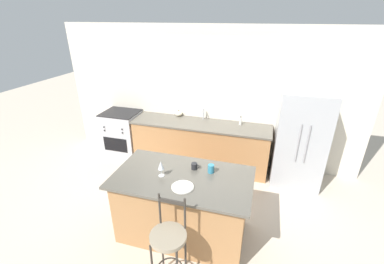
{
  "coord_description": "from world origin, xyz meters",
  "views": [
    {
      "loc": [
        1.12,
        -4.07,
        2.84
      ],
      "look_at": [
        0.09,
        -0.53,
        1.15
      ],
      "focal_mm": 24.0,
      "sensor_mm": 36.0,
      "label": 1
    }
  ],
  "objects_px": {
    "oven_range": "(123,133)",
    "tumbler_cup": "(211,169)",
    "dinner_plate": "(183,187)",
    "coffee_mug": "(194,166)",
    "soap_bottle": "(241,121)",
    "refrigerator": "(300,138)",
    "bar_stool_near": "(169,244)",
    "wine_glass": "(161,166)",
    "pumpkin_decoration": "(179,114)"
  },
  "relations": [
    {
      "from": "wine_glass",
      "to": "pumpkin_decoration",
      "type": "xyz_separation_m",
      "value": [
        -0.5,
        2.15,
        -0.12
      ]
    },
    {
      "from": "oven_range",
      "to": "pumpkin_decoration",
      "type": "bearing_deg",
      "value": 11.42
    },
    {
      "from": "refrigerator",
      "to": "bar_stool_near",
      "type": "relative_size",
      "value": 1.52
    },
    {
      "from": "oven_range",
      "to": "pumpkin_decoration",
      "type": "relative_size",
      "value": 6.98
    },
    {
      "from": "bar_stool_near",
      "to": "tumbler_cup",
      "type": "bearing_deg",
      "value": 75.94
    },
    {
      "from": "tumbler_cup",
      "to": "pumpkin_decoration",
      "type": "xyz_separation_m",
      "value": [
        -1.09,
        1.9,
        -0.03
      ]
    },
    {
      "from": "coffee_mug",
      "to": "tumbler_cup",
      "type": "distance_m",
      "value": 0.23
    },
    {
      "from": "tumbler_cup",
      "to": "wine_glass",
      "type": "bearing_deg",
      "value": -157.02
    },
    {
      "from": "bar_stool_near",
      "to": "tumbler_cup",
      "type": "distance_m",
      "value": 1.06
    },
    {
      "from": "coffee_mug",
      "to": "soap_bottle",
      "type": "relative_size",
      "value": 0.63
    },
    {
      "from": "coffee_mug",
      "to": "bar_stool_near",
      "type": "bearing_deg",
      "value": -90.54
    },
    {
      "from": "dinner_plate",
      "to": "soap_bottle",
      "type": "height_order",
      "value": "soap_bottle"
    },
    {
      "from": "oven_range",
      "to": "tumbler_cup",
      "type": "bearing_deg",
      "value": -35.54
    },
    {
      "from": "tumbler_cup",
      "to": "pumpkin_decoration",
      "type": "bearing_deg",
      "value": 119.93
    },
    {
      "from": "tumbler_cup",
      "to": "soap_bottle",
      "type": "xyz_separation_m",
      "value": [
        0.18,
        1.79,
        -0.01
      ]
    },
    {
      "from": "tumbler_cup",
      "to": "pumpkin_decoration",
      "type": "relative_size",
      "value": 0.81
    },
    {
      "from": "wine_glass",
      "to": "tumbler_cup",
      "type": "relative_size",
      "value": 1.88
    },
    {
      "from": "pumpkin_decoration",
      "to": "dinner_plate",
      "type": "bearing_deg",
      "value": -70.08
    },
    {
      "from": "wine_glass",
      "to": "soap_bottle",
      "type": "relative_size",
      "value": 1.18
    },
    {
      "from": "coffee_mug",
      "to": "soap_bottle",
      "type": "xyz_separation_m",
      "value": [
        0.41,
        1.77,
        0.0
      ]
    },
    {
      "from": "bar_stool_near",
      "to": "pumpkin_decoration",
      "type": "height_order",
      "value": "bar_stool_near"
    },
    {
      "from": "oven_range",
      "to": "bar_stool_near",
      "type": "distance_m",
      "value": 3.34
    },
    {
      "from": "coffee_mug",
      "to": "tumbler_cup",
      "type": "xyz_separation_m",
      "value": [
        0.23,
        -0.02,
        0.01
      ]
    },
    {
      "from": "wine_glass",
      "to": "soap_bottle",
      "type": "height_order",
      "value": "wine_glass"
    },
    {
      "from": "soap_bottle",
      "to": "refrigerator",
      "type": "bearing_deg",
      "value": -10.16
    },
    {
      "from": "oven_range",
      "to": "dinner_plate",
      "type": "relative_size",
      "value": 3.51
    },
    {
      "from": "dinner_plate",
      "to": "wine_glass",
      "type": "relative_size",
      "value": 1.3
    },
    {
      "from": "refrigerator",
      "to": "dinner_plate",
      "type": "bearing_deg",
      "value": -126.74
    },
    {
      "from": "refrigerator",
      "to": "soap_bottle",
      "type": "xyz_separation_m",
      "value": [
        -1.06,
        0.19,
        0.13
      ]
    },
    {
      "from": "tumbler_cup",
      "to": "coffee_mug",
      "type": "bearing_deg",
      "value": 175.16
    },
    {
      "from": "dinner_plate",
      "to": "pumpkin_decoration",
      "type": "bearing_deg",
      "value": 109.92
    },
    {
      "from": "dinner_plate",
      "to": "coffee_mug",
      "type": "relative_size",
      "value": 2.44
    },
    {
      "from": "wine_glass",
      "to": "dinner_plate",
      "type": "bearing_deg",
      "value": -25.17
    },
    {
      "from": "oven_range",
      "to": "pumpkin_decoration",
      "type": "xyz_separation_m",
      "value": [
        1.22,
        0.25,
        0.49
      ]
    },
    {
      "from": "wine_glass",
      "to": "coffee_mug",
      "type": "height_order",
      "value": "wine_glass"
    },
    {
      "from": "oven_range",
      "to": "wine_glass",
      "type": "bearing_deg",
      "value": -47.96
    },
    {
      "from": "refrigerator",
      "to": "soap_bottle",
      "type": "distance_m",
      "value": 1.09
    },
    {
      "from": "oven_range",
      "to": "dinner_plate",
      "type": "distance_m",
      "value": 2.96
    },
    {
      "from": "dinner_plate",
      "to": "coffee_mug",
      "type": "height_order",
      "value": "coffee_mug"
    },
    {
      "from": "oven_range",
      "to": "wine_glass",
      "type": "xyz_separation_m",
      "value": [
        1.72,
        -1.91,
        0.62
      ]
    },
    {
      "from": "dinner_plate",
      "to": "soap_bottle",
      "type": "relative_size",
      "value": 1.53
    },
    {
      "from": "bar_stool_near",
      "to": "coffee_mug",
      "type": "xyz_separation_m",
      "value": [
        0.01,
        0.98,
        0.39
      ]
    },
    {
      "from": "refrigerator",
      "to": "soap_bottle",
      "type": "height_order",
      "value": "refrigerator"
    },
    {
      "from": "dinner_plate",
      "to": "tumbler_cup",
      "type": "height_order",
      "value": "tumbler_cup"
    },
    {
      "from": "dinner_plate",
      "to": "soap_bottle",
      "type": "bearing_deg",
      "value": 78.73
    },
    {
      "from": "refrigerator",
      "to": "wine_glass",
      "type": "height_order",
      "value": "refrigerator"
    },
    {
      "from": "tumbler_cup",
      "to": "soap_bottle",
      "type": "height_order",
      "value": "soap_bottle"
    },
    {
      "from": "oven_range",
      "to": "soap_bottle",
      "type": "bearing_deg",
      "value": 3.11
    },
    {
      "from": "oven_range",
      "to": "soap_bottle",
      "type": "xyz_separation_m",
      "value": [
        2.5,
        0.14,
        0.51
      ]
    },
    {
      "from": "dinner_plate",
      "to": "soap_bottle",
      "type": "xyz_separation_m",
      "value": [
        0.44,
        2.2,
        0.04
      ]
    }
  ]
}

